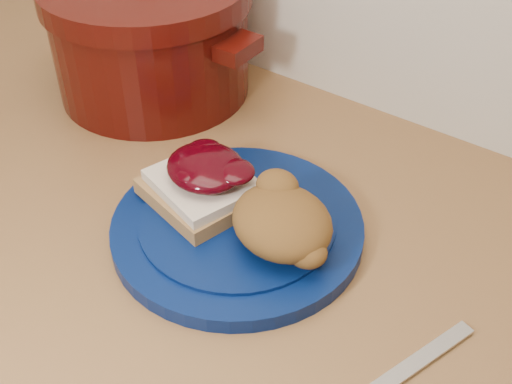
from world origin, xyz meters
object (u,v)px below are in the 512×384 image
Objects in this scene: dutch_oven at (151,36)px; butter_knife at (394,378)px; plate at (237,228)px; pepper_grinder at (145,24)px.

butter_knife is at bearing -25.34° from dutch_oven.
dutch_oven is at bearing 148.57° from plate.
dutch_oven is (-0.50, 0.24, 0.08)m from butter_knife.
dutch_oven reaches higher than butter_knife.
plate is 0.23m from butter_knife.
plate is 2.35× the size of pepper_grinder.
plate reaches higher than butter_knife.
pepper_grinder is at bearing 140.20° from dutch_oven.
plate is 1.42× the size of butter_knife.
pepper_grinder is at bearing 146.71° from plate.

